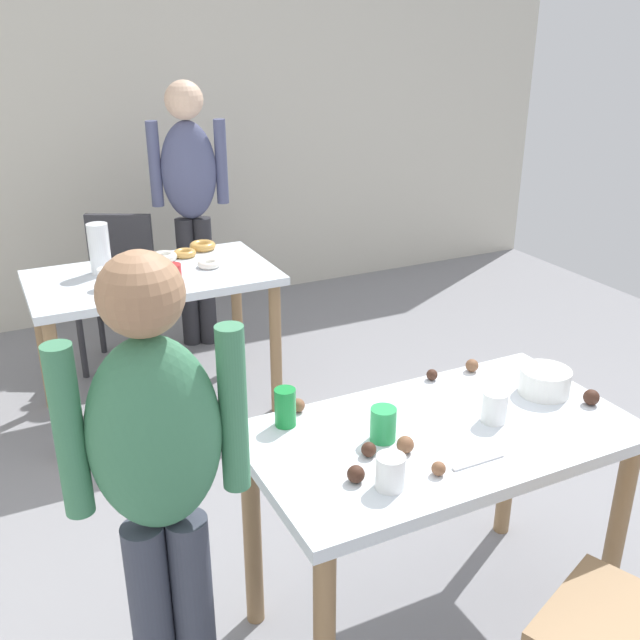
{
  "coord_description": "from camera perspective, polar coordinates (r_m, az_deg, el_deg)",
  "views": [
    {
      "loc": [
        -1.12,
        -1.69,
        1.9
      ],
      "look_at": [
        -0.06,
        0.47,
        0.9
      ],
      "focal_mm": 40.57,
      "sensor_mm": 36.0,
      "label": 1
    }
  ],
  "objects": [
    {
      "name": "ground_plane",
      "position": [
        2.78,
        5.81,
        -20.69
      ],
      "size": [
        6.4,
        6.4,
        0.0
      ],
      "primitive_type": "plane",
      "color": "gray"
    },
    {
      "name": "wall_back",
      "position": [
        5.05,
        -13.62,
        15.13
      ],
      "size": [
        6.4,
        0.1,
        2.6
      ],
      "primitive_type": "cube",
      "color": "beige",
      "rests_on": "ground_plane"
    },
    {
      "name": "dining_table_near",
      "position": [
        2.31,
        9.41,
        -10.95
      ],
      "size": [
        1.18,
        0.65,
        0.75
      ],
      "color": "silver",
      "rests_on": "ground_plane"
    },
    {
      "name": "dining_table_far",
      "position": [
        3.68,
        -12.97,
        1.95
      ],
      "size": [
        1.18,
        0.69,
        0.75
      ],
      "color": "silver",
      "rests_on": "ground_plane"
    },
    {
      "name": "chair_far_table",
      "position": [
        4.36,
        -15.59,
        2.93
      ],
      "size": [
        0.54,
        0.54,
        0.87
      ],
      "color": "#2D2D33",
      "rests_on": "ground_plane"
    },
    {
      "name": "person_girl_near",
      "position": [
        1.85,
        -12.55,
        -12.23
      ],
      "size": [
        0.46,
        0.25,
        1.44
      ],
      "color": "#383D4C",
      "rests_on": "ground_plane"
    },
    {
      "name": "person_adult_far",
      "position": [
        4.38,
        -10.19,
        9.88
      ],
      "size": [
        0.45,
        0.27,
        1.6
      ],
      "color": "#28282D",
      "rests_on": "ground_plane"
    },
    {
      "name": "mixing_bowl",
      "position": [
        2.51,
        17.3,
        -4.64
      ],
      "size": [
        0.17,
        0.17,
        0.09
      ],
      "primitive_type": "cylinder",
      "color": "white",
      "rests_on": "dining_table_near"
    },
    {
      "name": "soda_can",
      "position": [
        2.21,
        -2.76,
        -6.89
      ],
      "size": [
        0.07,
        0.07,
        0.12
      ],
      "primitive_type": "cylinder",
      "color": "#198438",
      "rests_on": "dining_table_near"
    },
    {
      "name": "fork_near",
      "position": [
        2.11,
        12.36,
        -10.9
      ],
      "size": [
        0.17,
        0.02,
        0.01
      ],
      "primitive_type": "cube",
      "color": "silver",
      "rests_on": "dining_table_near"
    },
    {
      "name": "cup_near_0",
      "position": [
        2.3,
        13.6,
        -6.68
      ],
      "size": [
        0.08,
        0.08,
        0.1
      ],
      "primitive_type": "cylinder",
      "color": "white",
      "rests_on": "dining_table_near"
    },
    {
      "name": "cup_near_1",
      "position": [
        1.96,
        5.58,
        -11.84
      ],
      "size": [
        0.08,
        0.08,
        0.1
      ],
      "primitive_type": "cylinder",
      "color": "white",
      "rests_on": "dining_table_near"
    },
    {
      "name": "cup_near_2",
      "position": [
        2.15,
        5.01,
        -8.2
      ],
      "size": [
        0.08,
        0.08,
        0.1
      ],
      "primitive_type": "cylinder",
      "color": "green",
      "rests_on": "dining_table_near"
    },
    {
      "name": "cake_ball_0",
      "position": [
        2.53,
        8.83,
        -4.29
      ],
      "size": [
        0.04,
        0.04,
        0.04
      ],
      "primitive_type": "sphere",
      "color": "#3D2319",
      "rests_on": "dining_table_near"
    },
    {
      "name": "cake_ball_1",
      "position": [
        2.11,
        6.74,
        -9.73
      ],
      "size": [
        0.05,
        0.05,
        0.05
      ],
      "primitive_type": "sphere",
      "color": "brown",
      "rests_on": "dining_table_near"
    },
    {
      "name": "cake_ball_2",
      "position": [
        2.61,
        11.9,
        -3.53
      ],
      "size": [
        0.05,
        0.05,
        0.05
      ],
      "primitive_type": "sphere",
      "color": "brown",
      "rests_on": "dining_table_near"
    },
    {
      "name": "cake_ball_3",
      "position": [
        1.98,
        2.85,
        -12.05
      ],
      "size": [
        0.05,
        0.05,
        0.05
      ],
      "primitive_type": "sphere",
      "color": "#3D2319",
      "rests_on": "dining_table_near"
    },
    {
      "name": "cake_ball_4",
      "position": [
        2.5,
        20.61,
        -5.73
      ],
      "size": [
        0.05,
        0.05,
        0.05
      ],
      "primitive_type": "sphere",
      "color": "#3D2319",
      "rests_on": "dining_table_near"
    },
    {
      "name": "cake_ball_5",
      "position": [
        2.3,
        -1.75,
        -6.74
      ],
      "size": [
        0.04,
        0.04,
        0.04
      ],
      "primitive_type": "sphere",
      "color": "brown",
      "rests_on": "dining_table_near"
    },
    {
      "name": "cake_ball_6",
      "position": [
        2.03,
        9.33,
        -11.49
      ],
      "size": [
        0.04,
        0.04,
        0.04
      ],
      "primitive_type": "sphere",
      "color": "brown",
      "rests_on": "dining_table_near"
    },
    {
      "name": "cake_ball_7",
      "position": [
        2.09,
        3.86,
        -10.16
      ],
      "size": [
        0.04,
        0.04,
        0.04
      ],
      "primitive_type": "sphere",
      "color": "#3D2319",
      "rests_on": "dining_table_near"
    },
    {
      "name": "pitcher_far",
      "position": [
        3.69,
        -17.0,
        5.4
      ],
      "size": [
        0.1,
        0.1,
        0.25
      ],
      "primitive_type": "cylinder",
      "color": "white",
      "rests_on": "dining_table_far"
    },
    {
      "name": "cup_far_0",
      "position": [
        3.49,
        -16.49,
        3.18
      ],
      "size": [
        0.08,
        0.08,
        0.09
      ],
      "primitive_type": "cylinder",
      "color": "white",
      "rests_on": "dining_table_far"
    },
    {
      "name": "cup_far_1",
      "position": [
        3.45,
        -11.55,
        3.51
      ],
      "size": [
        0.08,
        0.08,
        0.1
      ],
      "primitive_type": "cylinder",
      "color": "red",
      "rests_on": "dining_table_far"
    },
    {
      "name": "donut_far_0",
      "position": [
        3.7,
        -13.16,
        4.11
      ],
      "size": [
        0.1,
        0.1,
        0.03
      ],
      "primitive_type": "torus",
      "color": "brown",
      "rests_on": "dining_table_far"
    },
    {
      "name": "donut_far_1",
      "position": [
        3.88,
        -10.63,
        5.2
      ],
      "size": [
        0.12,
        0.12,
        0.04
      ],
      "primitive_type": "torus",
      "color": "gold",
      "rests_on": "dining_table_far"
    },
    {
      "name": "donut_far_2",
      "position": [
        3.83,
        -12.23,
        4.9
      ],
      "size": [
        0.14,
        0.14,
        0.04
      ],
      "primitive_type": "torus",
      "color": "white",
      "rests_on": "dining_table_far"
    },
    {
      "name": "donut_far_3",
      "position": [
        3.69,
        -8.75,
        4.4
      ],
      "size": [
        0.12,
        0.12,
        0.03
      ],
      "primitive_type": "torus",
      "color": "white",
      "rests_on": "dining_table_far"
    },
    {
      "name": "donut_far_4",
      "position": [
        3.99,
        -9.25,
        5.8
      ],
      "size": [
        0.14,
        0.14,
        0.04
      ],
      "primitive_type": "torus",
      "color": "gold",
      "rests_on": "dining_table_far"
    },
    {
      "name": "donut_far_5",
      "position": [
        3.87,
        -13.85,
        4.89
      ],
      "size": [
        0.12,
        0.12,
        0.04
      ],
      "primitive_type": "torus",
      "color": "white",
      "rests_on": "dining_table_far"
    }
  ]
}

